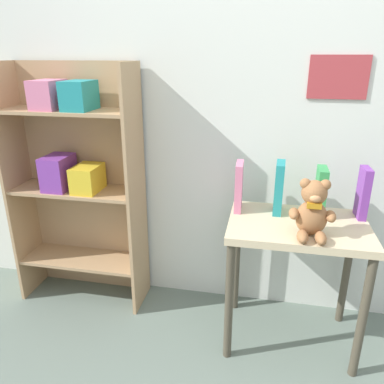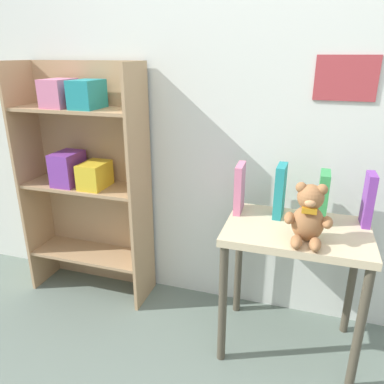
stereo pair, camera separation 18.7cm
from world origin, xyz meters
The scene contains 8 objects.
wall_back centered at (0.00, 1.44, 1.25)m, with size 4.80×0.07×2.50m.
bookshelf_side centered at (-1.02, 1.29, 0.77)m, with size 0.74×0.27×1.38m.
display_table centered at (0.20, 1.11, 0.56)m, with size 0.65×0.45×0.67m.
teddy_bear centered at (0.24, 0.99, 0.78)m, with size 0.20×0.18×0.26m.
book_standing_pink centered at (-0.10, 1.23, 0.79)m, with size 0.04×0.14×0.25m, color #D17093.
book_standing_teal centered at (0.10, 1.23, 0.79)m, with size 0.04×0.13×0.26m, color teal.
book_standing_green centered at (0.30, 1.23, 0.79)m, with size 0.04×0.14×0.24m, color #33934C.
book_standing_purple centered at (0.49, 1.24, 0.79)m, with size 0.04×0.11×0.25m, color purple.
Camera 1 is at (0.02, -0.56, 1.42)m, focal length 35.00 mm.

